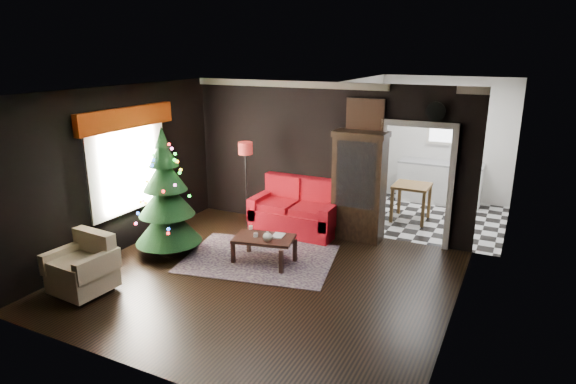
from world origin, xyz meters
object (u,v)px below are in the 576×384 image
at_px(christmas_tree, 166,194).
at_px(coffee_table, 264,249).
at_px(floor_lamp, 246,187).
at_px(armchair, 81,264).
at_px(loveseat, 296,207).
at_px(curio_cabinet, 359,189).
at_px(teapot, 267,237).
at_px(kitchen_table, 411,202).
at_px(wall_clock, 436,111).

height_order(christmas_tree, coffee_table, christmas_tree).
relative_size(floor_lamp, armchair, 2.19).
height_order(loveseat, christmas_tree, christmas_tree).
bearing_deg(curio_cabinet, coffee_table, -120.69).
bearing_deg(floor_lamp, armchair, -102.01).
xyz_separation_m(teapot, kitchen_table, (1.53, 3.28, -0.15)).
xyz_separation_m(floor_lamp, teapot, (1.23, -1.42, -0.31)).
bearing_deg(wall_clock, loveseat, -170.34).
bearing_deg(curio_cabinet, wall_clock, 8.53).
bearing_deg(christmas_tree, wall_clock, 30.40).
bearing_deg(wall_clock, teapot, -135.70).
bearing_deg(christmas_tree, kitchen_table, 46.72).
bearing_deg(wall_clock, kitchen_table, 113.75).
height_order(coffee_table, teapot, teapot).
bearing_deg(kitchen_table, loveseat, -137.49).
xyz_separation_m(curio_cabinet, christmas_tree, (-2.66, -2.09, 0.10)).
relative_size(wall_clock, kitchen_table, 0.43).
bearing_deg(coffee_table, loveseat, 95.13).
xyz_separation_m(loveseat, wall_clock, (2.35, 0.40, 1.88)).
distance_m(armchair, coffee_table, 2.75).
height_order(armchair, teapot, armchair).
relative_size(teapot, kitchen_table, 0.23).
bearing_deg(teapot, floor_lamp, 130.90).
bearing_deg(wall_clock, christmas_tree, -149.60).
xyz_separation_m(armchair, teapot, (1.95, 1.93, 0.06)).
height_order(coffee_table, wall_clock, wall_clock).
bearing_deg(teapot, christmas_tree, -172.37).
distance_m(loveseat, coffee_table, 1.52).
bearing_deg(wall_clock, curio_cabinet, -171.47).
bearing_deg(armchair, floor_lamp, 81.96).
xyz_separation_m(teapot, wall_clock, (2.08, 2.03, 1.86)).
bearing_deg(floor_lamp, wall_clock, 10.31).
distance_m(floor_lamp, kitchen_table, 3.35).
height_order(curio_cabinet, wall_clock, wall_clock).
xyz_separation_m(floor_lamp, christmas_tree, (-0.55, -1.66, 0.22)).
xyz_separation_m(loveseat, floor_lamp, (-0.96, -0.20, 0.33)).
bearing_deg(coffee_table, kitchen_table, 62.06).
distance_m(coffee_table, teapot, 0.35).
height_order(floor_lamp, christmas_tree, christmas_tree).
relative_size(curio_cabinet, floor_lamp, 1.10).
bearing_deg(armchair, loveseat, 68.76).
bearing_deg(loveseat, teapot, -80.45).
distance_m(teapot, wall_clock, 3.44).
height_order(curio_cabinet, coffee_table, curio_cabinet).
height_order(teapot, kitchen_table, kitchen_table).
bearing_deg(coffee_table, wall_clock, 40.49).
distance_m(curio_cabinet, armchair, 4.74).
bearing_deg(kitchen_table, floor_lamp, -146.14).
relative_size(loveseat, curio_cabinet, 0.89).
xyz_separation_m(curio_cabinet, teapot, (-0.88, -1.85, -0.43)).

